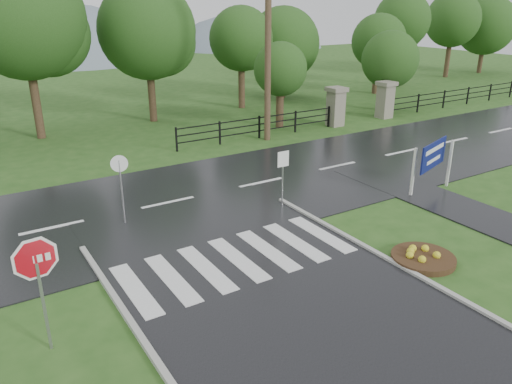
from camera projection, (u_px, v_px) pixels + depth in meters
ground at (362, 362)px, 10.13m from camera, size 120.00×120.00×0.00m
main_road at (168, 204)px, 18.03m from camera, size 90.00×8.00×0.04m
walkway at (461, 210)px, 17.52m from camera, size 2.20×11.00×0.04m
crosswalk at (238, 259)px, 14.06m from camera, size 6.50×2.80×0.02m
pillar_west at (336, 106)px, 28.81m from camera, size 1.00×1.00×2.24m
pillar_east at (385, 99)px, 30.80m from camera, size 1.00×1.00×2.24m
fence_west at (259, 125)px, 26.36m from camera, size 9.58×0.08×1.20m
fence_east at (490, 90)px, 36.31m from camera, size 20.58×0.08×1.20m
hills at (42, 174)px, 68.77m from camera, size 102.00×48.00×48.00m
treeline at (91, 124)px, 29.58m from camera, size 83.20×5.20×10.00m
stop_sign at (37, 269)px, 9.86m from camera, size 1.21×0.18×2.74m
estate_billboard at (433, 157)px, 18.76m from camera, size 2.17×0.77×1.96m
flower_bed at (423, 257)px, 14.00m from camera, size 1.77×1.77×0.35m
reg_sign_small at (283, 167)px, 17.31m from camera, size 0.45×0.06×2.03m
reg_sign_round at (121, 182)px, 15.87m from camera, size 0.53×0.16×2.35m
utility_pole_east at (268, 44)px, 24.57m from camera, size 1.70×0.32×9.54m
entrance_tree_left at (280, 70)px, 27.80m from camera, size 3.00×3.00×4.79m
entrance_tree_right at (390, 60)px, 32.07m from camera, size 3.65×3.65×5.14m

